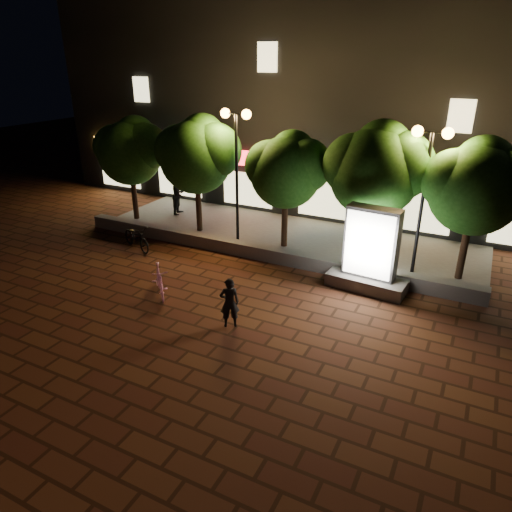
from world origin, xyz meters
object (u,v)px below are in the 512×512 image
Objects in this scene: tree_mid at (288,168)px; street_lamp_left at (236,142)px; ad_kiosk at (370,256)px; scooter_parked at (136,237)px; tree_far_left at (131,149)px; rider at (230,303)px; tree_left at (198,152)px; street_lamp_right at (428,164)px; pedestrian at (179,195)px; scooter_pink at (160,281)px; tree_far_right at (478,184)px; tree_right at (377,167)px.

tree_mid is 0.87× the size of street_lamp_left.
ad_kiosk is 9.05m from scooter_parked.
scooter_parked is at bearing -174.55° from ad_kiosk.
tree_far_left is 10.72m from rider.
tree_mid is (4.00, -0.00, -0.23)m from tree_left.
street_lamp_right reaches higher than pedestrian.
rider is at bearing -150.70° from pedestrian.
ad_kiosk reaches higher than pedestrian.
scooter_parked is at bearing 179.00° from pedestrian.
scooter_pink is (-5.78, -3.56, -0.61)m from ad_kiosk.
tree_far_left is at bearing 61.59° from scooter_parked.
street_lamp_left is 2.86× the size of pedestrian.
scooter_pink is (5.52, -5.52, -2.79)m from tree_far_left.
scooter_parked is at bearing -166.44° from tree_far_right.
tree_mid is 2.69× the size of scooter_pink.
tree_left is at bearing 180.00° from tree_mid.
pedestrian is at bearing 35.06° from scooter_parked.
tree_far_left is 0.91× the size of tree_right.
pedestrian is at bearing 166.54° from tree_mid.
tree_right is at bearing 1.98° from scooter_pink.
tree_far_left is at bearing -180.00° from tree_right.
tree_mid is 1.64× the size of ad_kiosk.
tree_right is at bearing 103.99° from ad_kiosk.
scooter_parked is at bearing -50.76° from tree_far_left.
street_lamp_right reaches higher than tree_mid.
tree_left is at bearing 65.80° from scooter_pink.
tree_mid is 2.38× the size of scooter_parked.
tree_far_left is 0.97× the size of tree_far_right.
tree_left reaches higher than tree_mid.
ad_kiosk is (3.79, -1.96, -2.11)m from tree_mid.
street_lamp_left reaches higher than scooter_pink.
pedestrian is (-12.67, 1.47, -2.38)m from tree_far_right.
rider is (0.93, -6.13, -2.47)m from tree_mid.
scooter_pink is (-5.29, -5.52, -3.06)m from tree_right.
tree_left reaches higher than scooter_parked.
tree_right is at bearing -112.56° from pedestrian.
rider is (2.98, -5.86, -3.28)m from street_lamp_left.
tree_mid is at bearing -117.17° from pedestrian.
tree_right is 9.92m from pedestrian.
ad_kiosk is at bearing -62.19° from scooter_parked.
tree_far_right is at bearing 0.00° from tree_mid.
pedestrian is (-9.96, 3.44, -0.12)m from ad_kiosk.
street_lamp_right is 3.46m from ad_kiosk.
tree_far_left is at bearing 124.14° from pedestrian.
tree_far_right is at bearing -54.08° from scooter_parked.
tree_left reaches higher than pedestrian.
tree_mid is at bearing -180.00° from tree_right.
tree_far_right is 1.66m from street_lamp_right.
tree_far_left reaches higher than pedestrian.
tree_mid is 6.51m from scooter_parked.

